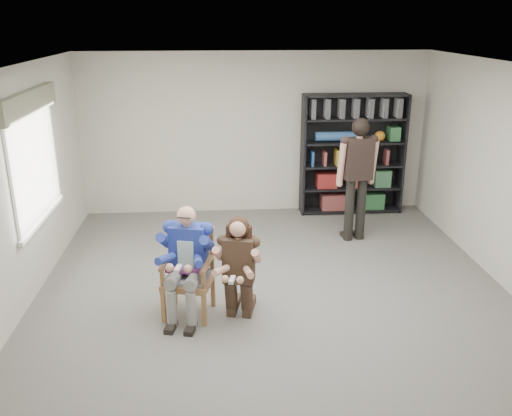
{
  "coord_description": "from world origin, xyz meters",
  "views": [
    {
      "loc": [
        -0.68,
        -5.81,
        3.31
      ],
      "look_at": [
        -0.2,
        0.6,
        1.05
      ],
      "focal_mm": 38.0,
      "sensor_mm": 36.0,
      "label": 1
    }
  ],
  "objects_px": {
    "seated_man": "(187,262)",
    "bookshelf": "(353,155)",
    "kneeling_woman": "(238,270)",
    "standing_man": "(357,181)",
    "armchair": "(188,274)"
  },
  "relations": [
    {
      "from": "seated_man",
      "to": "bookshelf",
      "type": "height_order",
      "value": "bookshelf"
    },
    {
      "from": "kneeling_woman",
      "to": "standing_man",
      "type": "relative_size",
      "value": 0.64
    },
    {
      "from": "armchair",
      "to": "standing_man",
      "type": "height_order",
      "value": "standing_man"
    },
    {
      "from": "armchair",
      "to": "kneeling_woman",
      "type": "relative_size",
      "value": 0.84
    },
    {
      "from": "armchair",
      "to": "seated_man",
      "type": "distance_m",
      "value": 0.15
    },
    {
      "from": "armchair",
      "to": "kneeling_woman",
      "type": "height_order",
      "value": "kneeling_woman"
    },
    {
      "from": "standing_man",
      "to": "armchair",
      "type": "bearing_deg",
      "value": -149.86
    },
    {
      "from": "seated_man",
      "to": "kneeling_woman",
      "type": "height_order",
      "value": "seated_man"
    },
    {
      "from": "kneeling_woman",
      "to": "bookshelf",
      "type": "bearing_deg",
      "value": 71.5
    },
    {
      "from": "bookshelf",
      "to": "standing_man",
      "type": "xyz_separation_m",
      "value": [
        -0.25,
        -1.29,
        -0.1
      ]
    },
    {
      "from": "seated_man",
      "to": "bookshelf",
      "type": "distance_m",
      "value": 4.4
    },
    {
      "from": "seated_man",
      "to": "kneeling_woman",
      "type": "relative_size",
      "value": 1.09
    },
    {
      "from": "kneeling_woman",
      "to": "bookshelf",
      "type": "height_order",
      "value": "bookshelf"
    },
    {
      "from": "seated_man",
      "to": "standing_man",
      "type": "xyz_separation_m",
      "value": [
        2.5,
        2.12,
        0.28
      ]
    },
    {
      "from": "seated_man",
      "to": "kneeling_woman",
      "type": "xyz_separation_m",
      "value": [
        0.58,
        -0.12,
        -0.06
      ]
    }
  ]
}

